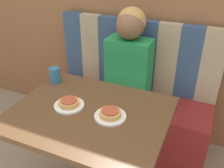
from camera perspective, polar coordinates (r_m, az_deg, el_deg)
The scene contains 9 objects.
booth_seat at distance 2.18m, azimuth 3.41°, elevation -8.08°, with size 1.34×0.46×0.47m.
booth_backrest at distance 2.08m, azimuth 5.70°, elevation 6.62°, with size 1.34×0.07×0.58m.
dining_table at distance 1.48m, azimuth -5.06°, elevation -9.72°, with size 0.88×0.70×0.74m.
person at distance 1.88m, azimuth 4.00°, elevation 6.97°, with size 0.33×0.23×0.71m.
plate_left at distance 1.47m, azimuth -9.72°, elevation -4.81°, with size 0.17×0.17×0.01m.
plate_right at distance 1.36m, azimuth -0.38°, elevation -7.34°, with size 0.17×0.17×0.01m.
pizza_left at distance 1.45m, azimuth -9.79°, elevation -4.11°, with size 0.12×0.12×0.03m.
pizza_right at distance 1.35m, azimuth -0.38°, elevation -6.60°, with size 0.12×0.12×0.03m.
drinking_cup at distance 1.72m, azimuth -12.89°, elevation 1.98°, with size 0.07×0.07×0.10m.
Camera 1 is at (0.57, -1.00, 1.56)m, focal length 40.00 mm.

